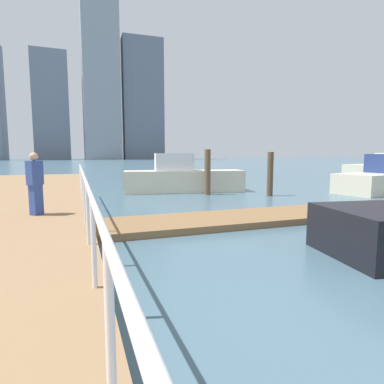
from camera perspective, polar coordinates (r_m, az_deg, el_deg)
ground_plane at (r=16.86m, az=-8.35°, el=0.10°), size 300.00×300.00×0.00m
floating_dock at (r=10.49m, az=18.23°, el=-3.74°), size 13.19×2.00×0.18m
boardwalk_railing at (r=2.89m, az=-16.34°, el=-7.37°), size 0.06×24.78×1.08m
dock_piling_1 at (r=15.30m, az=2.76°, el=3.53°), size 0.29×0.29×2.15m
dock_piling_4 at (r=15.25m, az=13.69°, el=3.10°), size 0.28×0.28×2.03m
moored_boat_2 at (r=16.40m, az=-1.67°, el=2.48°), size 6.19×2.45×1.97m
pedestrian_2 at (r=9.03m, az=-26.04°, el=1.43°), size 0.40×0.42×1.58m
skyline_tower_1 at (r=120.26m, az=-23.71°, el=13.65°), size 11.39×10.92×34.87m
skyline_tower_2 at (r=117.52m, az=-15.93°, el=20.03°), size 11.87×10.18×58.65m
skyline_tower_3 at (r=117.37m, az=-8.69°, el=15.83°), size 13.86×6.67×40.99m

